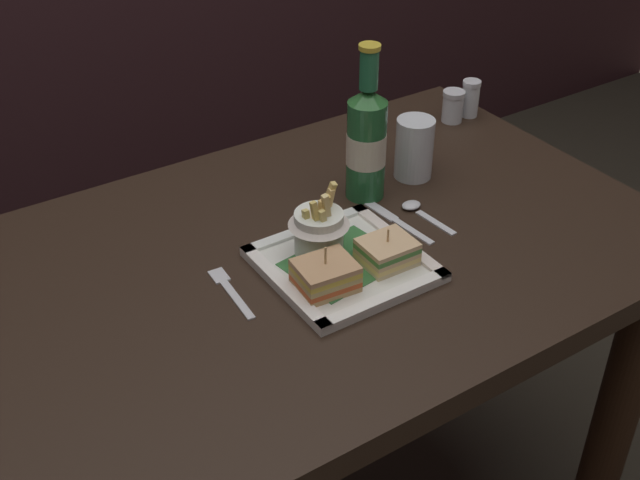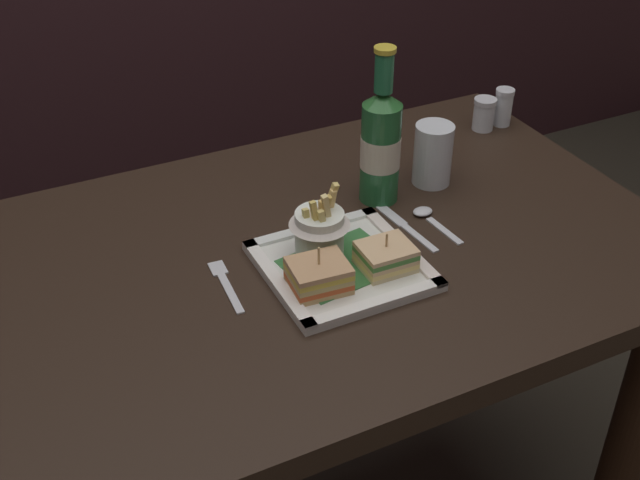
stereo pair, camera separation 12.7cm
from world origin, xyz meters
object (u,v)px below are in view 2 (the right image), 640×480
(spoon, at_px, (428,216))
(pepper_shaker, at_px, (503,109))
(sandwich_half_left, at_px, (319,276))
(fork, at_px, (225,283))
(salt_shaker, at_px, (484,116))
(dining_table, at_px, (300,317))
(square_plate, at_px, (342,266))
(knife, at_px, (404,226))
(fries_cup, at_px, (320,225))
(sandwich_half_right, at_px, (386,257))
(beer_bottle, at_px, (381,143))
(water_glass, at_px, (433,158))

(spoon, distance_m, pepper_shaker, 0.41)
(sandwich_half_left, height_order, spoon, sandwich_half_left)
(fork, distance_m, spoon, 0.38)
(sandwich_half_left, bearing_deg, salt_shaker, 32.11)
(fork, bearing_deg, dining_table, 10.57)
(square_plate, xyz_separation_m, fork, (-0.18, 0.05, -0.01))
(dining_table, height_order, square_plate, square_plate)
(knife, bearing_deg, fries_cup, -173.98)
(square_plate, relative_size, spoon, 1.98)
(sandwich_half_right, relative_size, beer_bottle, 0.29)
(dining_table, distance_m, spoon, 0.28)
(sandwich_half_left, xyz_separation_m, beer_bottle, (0.21, 0.20, 0.08))
(square_plate, distance_m, sandwich_half_left, 0.07)
(sandwich_half_left, bearing_deg, fries_cup, 62.96)
(beer_bottle, relative_size, pepper_shaker, 3.60)
(square_plate, relative_size, salt_shaker, 3.57)
(sandwich_half_right, bearing_deg, fork, 160.56)
(fries_cup, relative_size, spoon, 0.98)
(beer_bottle, xyz_separation_m, spoon, (0.04, -0.10, -0.10))
(sandwich_half_right, relative_size, spoon, 0.69)
(salt_shaker, bearing_deg, sandwich_half_right, -141.46)
(square_plate, relative_size, fries_cup, 2.01)
(fries_cup, relative_size, salt_shaker, 1.77)
(dining_table, height_order, sandwich_half_right, sandwich_half_right)
(sandwich_half_left, distance_m, beer_bottle, 0.30)
(square_plate, xyz_separation_m, knife, (0.15, 0.06, -0.01))
(beer_bottle, height_order, fork, beer_bottle)
(square_plate, distance_m, water_glass, 0.32)
(fork, bearing_deg, salt_shaker, 21.27)
(spoon, xyz_separation_m, salt_shaker, (0.28, 0.24, 0.02))
(salt_shaker, bearing_deg, beer_bottle, -156.50)
(salt_shaker, bearing_deg, pepper_shaker, 0.00)
(dining_table, height_order, pepper_shaker, pepper_shaker)
(square_plate, height_order, spoon, square_plate)
(sandwich_half_left, relative_size, sandwich_half_right, 1.12)
(fries_cup, bearing_deg, knife, 6.02)
(square_plate, height_order, sandwich_half_left, sandwich_half_left)
(square_plate, height_order, water_glass, water_glass)
(water_glass, bearing_deg, fork, -164.76)
(beer_bottle, bearing_deg, sandwich_half_left, -137.40)
(fork, bearing_deg, pepper_shaker, 19.96)
(spoon, bearing_deg, dining_table, 178.40)
(knife, bearing_deg, dining_table, 176.94)
(dining_table, xyz_separation_m, knife, (0.19, -0.01, 0.14))
(beer_bottle, bearing_deg, fork, -160.97)
(beer_bottle, distance_m, spoon, 0.15)
(dining_table, height_order, salt_shaker, salt_shaker)
(pepper_shaker, bearing_deg, water_glass, -152.49)
(fork, xyz_separation_m, knife, (0.33, 0.02, 0.00))
(sandwich_half_right, xyz_separation_m, spoon, (0.14, 0.10, -0.02))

